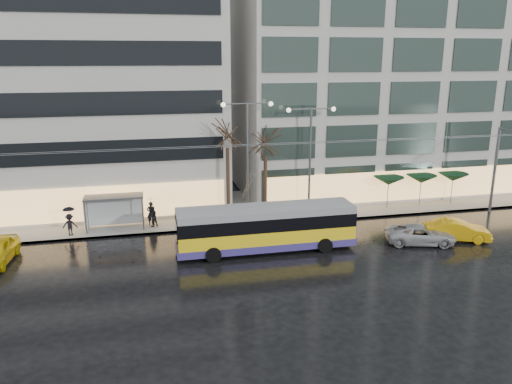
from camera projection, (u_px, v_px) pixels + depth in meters
name	position (u px, v px, depth m)	size (l,w,h in m)	color
ground	(252.00, 280.00, 28.64)	(140.00, 140.00, 0.00)	black
sidewalk	(240.00, 207.00, 42.22)	(80.00, 10.00, 0.15)	gray
kerb	(253.00, 226.00, 37.56)	(80.00, 0.10, 0.15)	slate
building_left	(8.00, 73.00, 40.17)	(34.00, 14.00, 22.00)	#B1AFAA
building_right	(405.00, 54.00, 47.23)	(32.00, 14.00, 25.00)	#B1AFAA
trolleybus	(266.00, 229.00, 32.69)	(11.73, 4.60, 5.43)	yellow
catenary	(242.00, 176.00, 35.20)	(42.24, 5.12, 7.00)	#595B60
bus_shelter	(109.00, 205.00, 36.39)	(4.20, 1.60, 2.51)	#595B60
street_lamp_near	(247.00, 145.00, 37.65)	(3.96, 0.36, 9.03)	#595B60
street_lamp_far	(310.00, 146.00, 38.79)	(3.96, 0.36, 8.53)	#595B60
tree_a	(227.00, 130.00, 37.23)	(3.20, 3.20, 8.40)	black
tree_b	(265.00, 138.00, 38.24)	(3.20, 3.20, 7.70)	black
parasol_a	(389.00, 181.00, 41.33)	(2.50, 2.50, 2.65)	#595B60
parasol_b	(421.00, 179.00, 41.97)	(2.50, 2.50, 2.65)	#595B60
parasol_c	(453.00, 177.00, 42.61)	(2.50, 2.50, 2.65)	#595B60
taxi_b	(457.00, 230.00, 34.71)	(1.54, 4.42, 1.46)	#DA9E0B
sedan_silver	(420.00, 234.00, 34.11)	(2.16, 4.68, 1.30)	#A3A3A7
pedestrian_a	(151.00, 207.00, 37.23)	(0.99, 1.01, 2.19)	black
pedestrian_b	(153.00, 217.00, 37.09)	(0.90, 0.81, 1.52)	black
pedestrian_c	(69.00, 220.00, 35.16)	(1.04, 0.85, 2.11)	black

